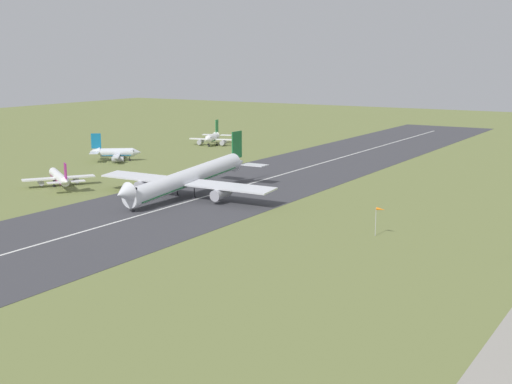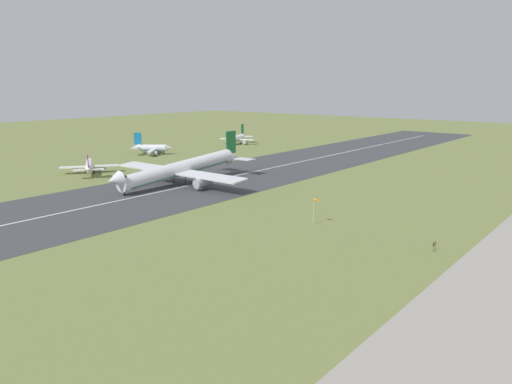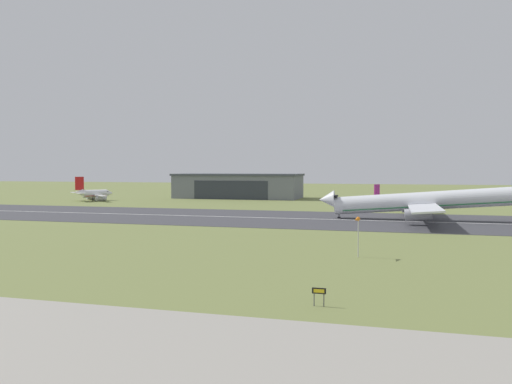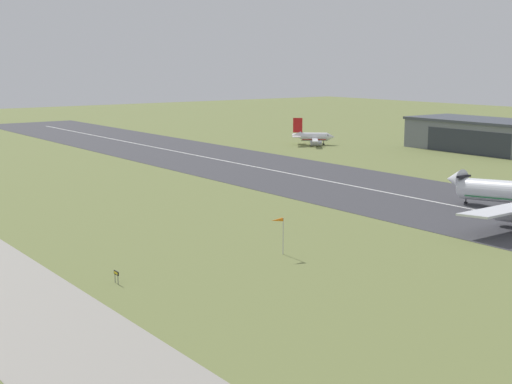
{
  "view_description": "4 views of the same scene",
  "coord_description": "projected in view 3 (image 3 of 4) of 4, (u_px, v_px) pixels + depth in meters",
  "views": [
    {
      "loc": [
        -116.39,
        15.55,
        36.51
      ],
      "look_at": [
        3.63,
        88.22,
        9.72
      ],
      "focal_mm": 50.0,
      "sensor_mm": 36.0,
      "label": 1
    },
    {
      "loc": [
        -75.14,
        10.33,
        31.15
      ],
      "look_at": [
        5.33,
        74.55,
        8.92
      ],
      "focal_mm": 35.0,
      "sensor_mm": 36.0,
      "label": 2
    },
    {
      "loc": [
        23.27,
        -6.95,
        13.17
      ],
      "look_at": [
        -3.06,
        90.51,
        8.5
      ],
      "focal_mm": 35.0,
      "sensor_mm": 36.0,
      "label": 3
    },
    {
      "loc": [
        105.12,
        -1.08,
        30.42
      ],
      "look_at": [
        -4.8,
        80.54,
        5.44
      ],
      "focal_mm": 50.0,
      "sensor_mm": 36.0,
      "label": 4
    }
  ],
  "objects": [
    {
      "name": "hangar_building",
      "position": [
        238.0,
        186.0,
        226.2
      ],
      "size": [
        56.54,
        24.73,
        11.02
      ],
      "color": "slate",
      "rests_on": "ground_plane"
    },
    {
      "name": "runway_strip",
      "position": [
        299.0,
        219.0,
        131.59
      ],
      "size": [
        514.87,
        45.98,
        0.06
      ],
      "primitive_type": "cube",
      "color": "#3D3D42",
      "rests_on": "ground_plane"
    },
    {
      "name": "taxiway_road",
      "position": [
        79.0,
        338.0,
        38.72
      ],
      "size": [
        386.15,
        17.45,
        0.05
      ],
      "primitive_type": "cube",
      "color": "gray",
      "rests_on": "ground_plane"
    },
    {
      "name": "airplane_parked_west",
      "position": [
        396.0,
        200.0,
        167.46
      ],
      "size": [
        20.75,
        24.32,
        8.24
      ],
      "color": "white",
      "rests_on": "ground_plane"
    },
    {
      "name": "windsock_pole",
      "position": [
        357.0,
        222.0,
        73.41
      ],
      "size": [
        0.95,
        2.22,
        6.05
      ],
      "color": "#B7B7BC",
      "rests_on": "ground_plane"
    },
    {
      "name": "airplane_landing",
      "position": [
        426.0,
        202.0,
        126.85
      ],
      "size": [
        55.56,
        52.39,
        15.16
      ],
      "color": "silver",
      "rests_on": "ground_plane"
    },
    {
      "name": "ground_plane",
      "position": [
        224.0,
        260.0,
        72.49
      ],
      "size": [
        754.87,
        754.87,
        0.0
      ],
      "primitive_type": "plane",
      "color": "olive"
    },
    {
      "name": "airplane_parked_centre",
      "position": [
        94.0,
        194.0,
        206.11
      ],
      "size": [
        20.2,
        19.01,
        10.01
      ],
      "color": "white",
      "rests_on": "ground_plane"
    },
    {
      "name": "runway_centreline",
      "position": [
        299.0,
        219.0,
        131.59
      ],
      "size": [
        463.38,
        0.7,
        0.01
      ],
      "primitive_type": "cube",
      "color": "silver",
      "rests_on": "runway_strip"
    },
    {
      "name": "runway_sign",
      "position": [
        319.0,
        293.0,
        47.75
      ],
      "size": [
        1.35,
        0.13,
        1.78
      ],
      "color": "#4C4C51",
      "rests_on": "ground_plane"
    }
  ]
}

